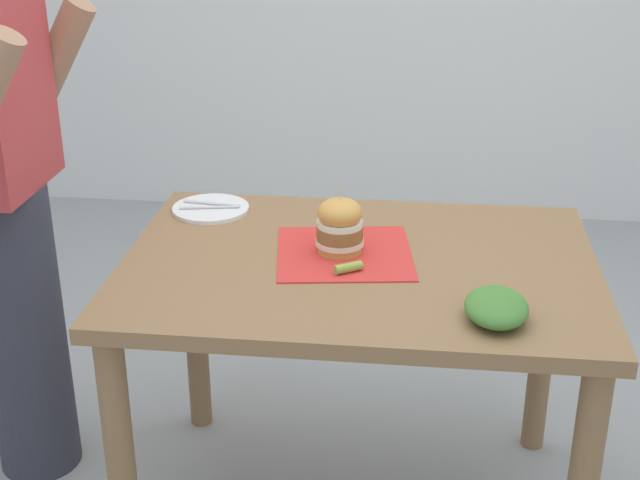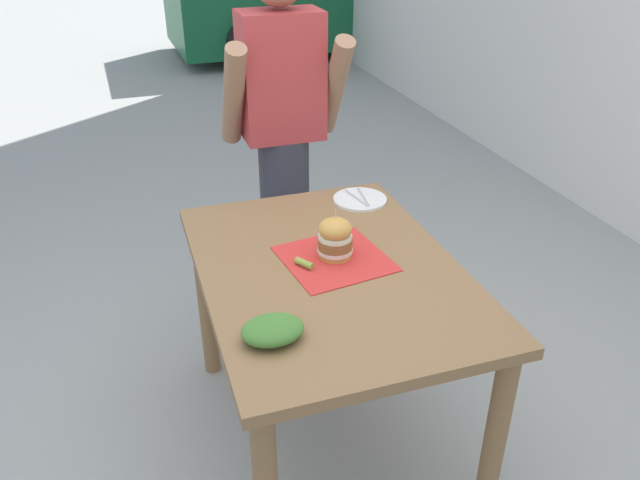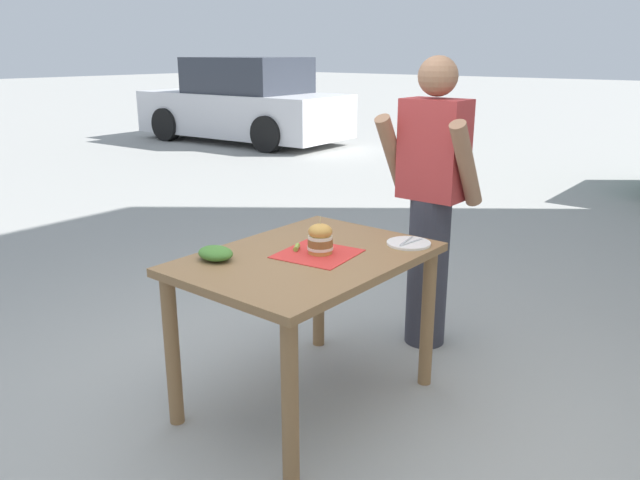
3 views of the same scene
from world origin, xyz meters
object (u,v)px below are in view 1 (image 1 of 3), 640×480
(side_plate_with_forks, at_px, (211,209))
(side_salad, at_px, (496,307))
(patio_table, at_px, (358,303))
(pickle_spear, at_px, (348,268))
(sandwich, at_px, (340,226))
(diner_across_table, at_px, (3,192))

(side_plate_with_forks, xyz_separation_m, side_salad, (-0.57, -0.77, 0.03))
(patio_table, bearing_deg, pickle_spear, 165.40)
(patio_table, relative_size, sandwich, 6.64)
(sandwich, bearing_deg, patio_table, -125.91)
(pickle_spear, distance_m, diner_across_table, 0.98)
(patio_table, relative_size, diner_across_table, 0.71)
(sandwich, xyz_separation_m, diner_across_table, (0.07, 0.92, 0.02))
(pickle_spear, xyz_separation_m, side_plate_with_forks, (0.37, 0.43, -0.01))
(side_plate_with_forks, distance_m, diner_across_table, 0.56)
(sandwich, distance_m, side_plate_with_forks, 0.47)
(pickle_spear, distance_m, side_salad, 0.40)
(sandwich, bearing_deg, diner_across_table, 85.62)
(pickle_spear, relative_size, diner_across_table, 0.04)
(side_salad, bearing_deg, sandwich, 49.67)
(patio_table, relative_size, side_plate_with_forks, 5.43)
(side_salad, xyz_separation_m, diner_across_table, (0.39, 1.30, 0.07))
(sandwich, relative_size, side_plate_with_forks, 0.82)
(sandwich, height_order, side_salad, sandwich)
(pickle_spear, bearing_deg, patio_table, -14.60)
(patio_table, height_order, sandwich, sandwich)
(side_plate_with_forks, bearing_deg, pickle_spear, -130.80)
(sandwich, distance_m, side_salad, 0.49)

